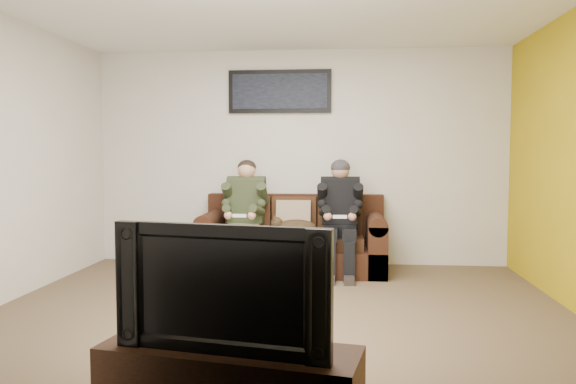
# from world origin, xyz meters

# --- Properties ---
(floor) EXTENTS (5.00, 5.00, 0.00)m
(floor) POSITION_xyz_m (0.00, 0.00, 0.00)
(floor) COLOR brown
(floor) RESTS_ON ground
(wall_back) EXTENTS (5.00, 0.00, 5.00)m
(wall_back) POSITION_xyz_m (0.00, 2.25, 1.30)
(wall_back) COLOR beige
(wall_back) RESTS_ON ground
(wall_front) EXTENTS (5.00, 0.00, 5.00)m
(wall_front) POSITION_xyz_m (0.00, -2.25, 1.30)
(wall_front) COLOR beige
(wall_front) RESTS_ON ground
(sofa) EXTENTS (2.10, 0.91, 0.86)m
(sofa) POSITION_xyz_m (-0.04, 1.83, 0.32)
(sofa) COLOR black
(sofa) RESTS_ON ground
(throw_pillow) EXTENTS (0.40, 0.19, 0.40)m
(throw_pillow) POSITION_xyz_m (-0.04, 1.86, 0.61)
(throw_pillow) COLOR #9B8065
(throw_pillow) RESTS_ON sofa
(throw_blanket) EXTENTS (0.43, 0.21, 0.08)m
(throw_blanket) POSITION_xyz_m (-0.67, 2.09, 0.86)
(throw_blanket) COLOR gray
(throw_blanket) RESTS_ON sofa
(person_left) EXTENTS (0.51, 0.87, 1.28)m
(person_left) POSITION_xyz_m (-0.58, 1.65, 0.71)
(person_left) COLOR olive
(person_left) RESTS_ON sofa
(person_right) EXTENTS (0.51, 0.86, 1.28)m
(person_right) POSITION_xyz_m (0.50, 1.65, 0.72)
(person_right) COLOR black
(person_right) RESTS_ON sofa
(cat) EXTENTS (0.66, 0.26, 0.24)m
(cat) POSITION_xyz_m (-0.01, 1.64, 0.52)
(cat) COLOR #47331C
(cat) RESTS_ON sofa
(framed_poster) EXTENTS (1.25, 0.05, 0.52)m
(framed_poster) POSITION_xyz_m (-0.24, 2.22, 2.10)
(framed_poster) COLOR black
(framed_poster) RESTS_ON wall_back
(television) EXTENTS (1.08, 0.33, 0.62)m
(television) POSITION_xyz_m (-0.03, -1.95, 0.71)
(television) COLOR black
(television) RESTS_ON tv_stand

